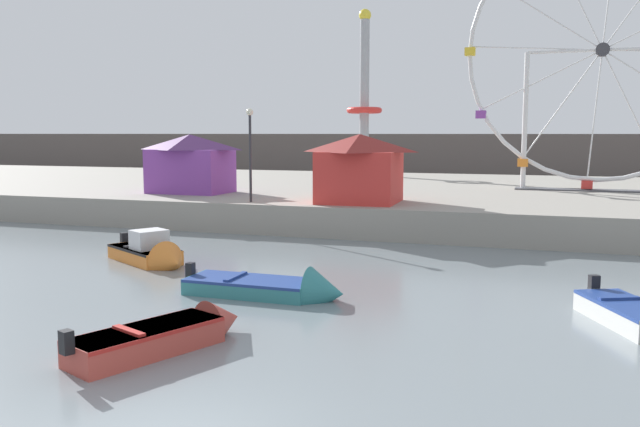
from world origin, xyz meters
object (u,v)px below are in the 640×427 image
object	(u,v)px
motorboat_teal_painted	(279,288)
motorboat_orange_hull	(153,254)
promenade_lamp_near	(250,142)
carnival_booth_red_striped	(360,167)
drop_tower_steel_tower	(364,109)
ferris_wheel_white_frame	(602,54)
carnival_booth_purple_stall	(190,162)
motorboat_faded_red	(171,333)

from	to	relation	value
motorboat_teal_painted	motorboat_orange_hull	world-z (taller)	motorboat_orange_hull
promenade_lamp_near	carnival_booth_red_striped	bearing A→B (deg)	16.14
motorboat_orange_hull	promenade_lamp_near	world-z (taller)	promenade_lamp_near
drop_tower_steel_tower	carnival_booth_red_striped	xyz separation A→B (m)	(5.04, -19.54, -3.32)
ferris_wheel_white_frame	carnival_booth_purple_stall	xyz separation A→B (m)	(-20.25, -7.95, -5.69)
ferris_wheel_white_frame	motorboat_orange_hull	bearing A→B (deg)	-128.05
motorboat_faded_red	motorboat_orange_hull	bearing A→B (deg)	57.68
carnival_booth_purple_stall	drop_tower_steel_tower	bearing A→B (deg)	76.09
promenade_lamp_near	motorboat_faded_red	bearing A→B (deg)	-71.10
motorboat_teal_painted	promenade_lamp_near	xyz separation A→B (m)	(-5.90, 11.02, 3.83)
motorboat_orange_hull	ferris_wheel_white_frame	xyz separation A→B (m)	(15.20, 19.41, 8.27)
drop_tower_steel_tower	carnival_booth_purple_stall	size ratio (longest dim) A/B	2.77
motorboat_faded_red	motorboat_orange_hull	distance (m)	9.25
carnival_booth_red_striped	promenade_lamp_near	bearing A→B (deg)	-166.10
motorboat_orange_hull	carnival_booth_purple_stall	distance (m)	12.79
motorboat_orange_hull	drop_tower_steel_tower	world-z (taller)	drop_tower_steel_tower
carnival_booth_purple_stall	promenade_lamp_near	size ratio (longest dim) A/B	1.04
motorboat_teal_painted	carnival_booth_purple_stall	world-z (taller)	carnival_booth_purple_stall
ferris_wheel_white_frame	carnival_booth_purple_stall	distance (m)	22.48
drop_tower_steel_tower	motorboat_orange_hull	bearing A→B (deg)	-89.26
ferris_wheel_white_frame	promenade_lamp_near	world-z (taller)	ferris_wheel_white_frame
drop_tower_steel_tower	promenade_lamp_near	size ratio (longest dim) A/B	2.88
motorboat_orange_hull	carnival_booth_red_striped	bearing A→B (deg)	94.13
motorboat_orange_hull	motorboat_teal_painted	bearing A→B (deg)	4.01
drop_tower_steel_tower	carnival_booth_purple_stall	world-z (taller)	drop_tower_steel_tower
carnival_booth_purple_stall	ferris_wheel_white_frame	bearing A→B (deg)	22.41
drop_tower_steel_tower	promenade_lamp_near	world-z (taller)	drop_tower_steel_tower
ferris_wheel_white_frame	promenade_lamp_near	xyz separation A→B (m)	(-15.28, -11.26, -4.55)
drop_tower_steel_tower	ferris_wheel_white_frame	bearing A→B (deg)	-31.80
motorboat_teal_painted	carnival_booth_purple_stall	distance (m)	18.19
motorboat_faded_red	ferris_wheel_white_frame	bearing A→B (deg)	2.56
carnival_booth_purple_stall	promenade_lamp_near	bearing A→B (deg)	-32.69
motorboat_faded_red	motorboat_teal_painted	distance (m)	4.74
motorboat_orange_hull	ferris_wheel_white_frame	world-z (taller)	ferris_wheel_white_frame
drop_tower_steel_tower	motorboat_faded_red	bearing A→B (deg)	-81.19
ferris_wheel_white_frame	drop_tower_steel_tower	size ratio (longest dim) A/B	1.19
motorboat_teal_painted	carnival_booth_red_striped	world-z (taller)	carnival_booth_red_striped
motorboat_faded_red	promenade_lamp_near	xyz separation A→B (m)	(-5.39, 15.73, 3.77)
motorboat_teal_painted	motorboat_orange_hull	distance (m)	6.49
motorboat_faded_red	carnival_booth_red_striped	world-z (taller)	carnival_booth_red_striped
ferris_wheel_white_frame	promenade_lamp_near	bearing A→B (deg)	-143.61
motorboat_faded_red	motorboat_teal_painted	world-z (taller)	motorboat_teal_painted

